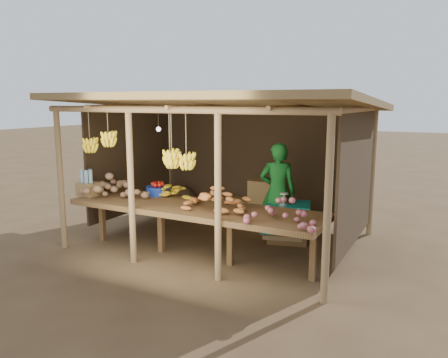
% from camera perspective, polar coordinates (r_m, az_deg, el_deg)
% --- Properties ---
extents(ground, '(60.00, 60.00, 0.00)m').
position_cam_1_polar(ground, '(7.43, 0.00, -8.00)').
color(ground, brown).
rests_on(ground, ground).
extents(stall_structure, '(4.70, 3.50, 2.43)m').
position_cam_1_polar(stall_structure, '(7.11, -0.55, 6.95)').
color(stall_structure, '#98774E').
rests_on(stall_structure, ground).
extents(counter, '(3.90, 1.05, 0.80)m').
position_cam_1_polar(counter, '(6.43, -3.94, -4.05)').
color(counter, brown).
rests_on(counter, ground).
extents(potato_heap, '(1.27, 0.97, 0.37)m').
position_cam_1_polar(potato_heap, '(7.20, -14.21, -0.78)').
color(potato_heap, '#8C6748').
rests_on(potato_heap, counter).
extents(sweet_potato_heap, '(1.00, 0.64, 0.36)m').
position_cam_1_polar(sweet_potato_heap, '(6.17, -0.71, -2.34)').
color(sweet_potato_heap, '#C77033').
rests_on(sweet_potato_heap, counter).
extents(onion_heap, '(1.05, 0.85, 0.36)m').
position_cam_1_polar(onion_heap, '(5.49, 7.70, -3.98)').
color(onion_heap, '#B1565F').
rests_on(onion_heap, counter).
extents(banana_pile, '(0.61, 0.40, 0.35)m').
position_cam_1_polar(banana_pile, '(7.01, -6.03, -0.93)').
color(banana_pile, gold).
rests_on(banana_pile, counter).
extents(tomato_basin, '(0.40, 0.40, 0.21)m').
position_cam_1_polar(tomato_basin, '(7.22, -8.57, -1.36)').
color(tomato_basin, navy).
rests_on(tomato_basin, counter).
extents(bottle_box, '(0.35, 0.28, 0.42)m').
position_cam_1_polar(bottle_box, '(7.42, -17.26, -0.81)').
color(bottle_box, olive).
rests_on(bottle_box, counter).
extents(vendor, '(0.70, 0.57, 1.65)m').
position_cam_1_polar(vendor, '(7.32, 7.01, -1.68)').
color(vendor, '#1A7729').
rests_on(vendor, ground).
extents(tarp_crate, '(0.84, 0.77, 0.84)m').
position_cam_1_polar(tarp_crate, '(7.37, 8.36, -5.44)').
color(tarp_crate, brown).
rests_on(tarp_crate, ground).
extents(carton_stack, '(1.11, 0.43, 0.84)m').
position_cam_1_polar(carton_stack, '(8.35, 4.03, -3.33)').
color(carton_stack, olive).
rests_on(carton_stack, ground).
extents(burlap_sacks, '(0.97, 0.51, 0.68)m').
position_cam_1_polar(burlap_sacks, '(9.17, -6.38, -2.63)').
color(burlap_sacks, '#402F1D').
rests_on(burlap_sacks, ground).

